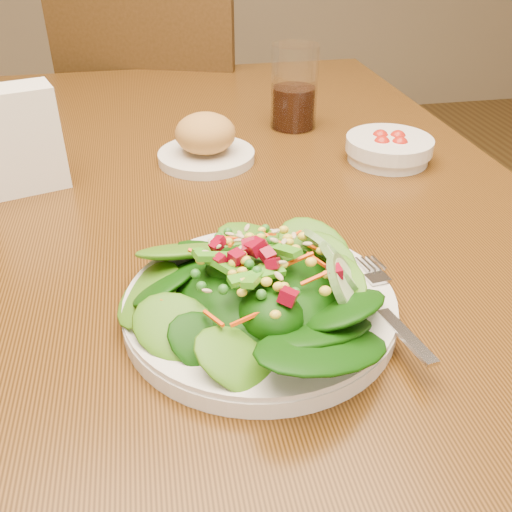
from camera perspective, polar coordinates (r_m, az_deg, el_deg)
name	(u,v)px	position (r m, az deg, el deg)	size (l,w,h in m)	color
dining_table	(217,259)	(0.84, -3.95, -0.26)	(0.90, 1.40, 0.75)	#5D3713
chair_far	(167,135)	(1.65, -8.90, 11.87)	(0.59, 0.59, 1.00)	#442C14
salad_plate	(269,291)	(0.55, 1.36, -3.51)	(0.27, 0.27, 0.08)	silver
bread_plate	(206,142)	(0.89, -5.05, 11.27)	(0.15, 0.15, 0.08)	silver
tomato_bowl	(389,148)	(0.92, 13.13, 10.45)	(0.13, 0.13, 0.04)	silver
drinking_glass	(294,93)	(1.03, 3.82, 15.96)	(0.08, 0.08, 0.14)	silver
napkin_holder	(17,137)	(0.85, -22.77, 10.91)	(0.12, 0.09, 0.14)	white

